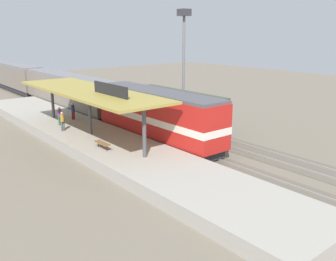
# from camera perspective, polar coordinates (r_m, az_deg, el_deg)

# --- Properties ---
(ground_plane) EXTENTS (120.00, 120.00, 0.00)m
(ground_plane) POSITION_cam_1_polar(r_m,az_deg,el_deg) (36.42, -2.47, -0.06)
(ground_plane) COLOR #706656
(track_near) EXTENTS (3.20, 110.00, 0.16)m
(track_near) POSITION_cam_1_polar(r_m,az_deg,el_deg) (35.30, -5.08, -0.55)
(track_near) COLOR #5F5649
(track_near) RESTS_ON ground
(track_far) EXTENTS (3.20, 110.00, 0.16)m
(track_far) POSITION_cam_1_polar(r_m,az_deg,el_deg) (37.97, 0.67, 0.63)
(track_far) COLOR #5F5649
(track_far) RESTS_ON ground
(platform) EXTENTS (6.00, 44.00, 0.90)m
(platform) POSITION_cam_1_polar(r_m,az_deg,el_deg) (32.94, -11.72, -1.19)
(platform) COLOR #9E998E
(platform) RESTS_ON ground
(station_canopy) EXTENTS (5.20, 18.00, 4.70)m
(station_canopy) POSITION_cam_1_polar(r_m,az_deg,el_deg) (31.98, -12.03, 5.81)
(station_canopy) COLOR #47474C
(station_canopy) RESTS_ON platform
(platform_bench) EXTENTS (0.44, 1.70, 0.50)m
(platform_bench) POSITION_cam_1_polar(r_m,az_deg,el_deg) (28.24, -10.07, -1.95)
(platform_bench) COLOR #333338
(platform_bench) RESTS_ON platform
(locomotive) EXTENTS (2.93, 14.43, 4.44)m
(locomotive) POSITION_cam_1_polar(r_m,az_deg,el_deg) (32.00, -1.70, 2.27)
(locomotive) COLOR #28282D
(locomotive) RESTS_ON track_near
(passenger_carriage_front) EXTENTS (2.90, 20.00, 4.24)m
(passenger_carriage_front) POSITION_cam_1_polar(r_m,az_deg,el_deg) (47.35, -15.15, 5.81)
(passenger_carriage_front) COLOR #28282D
(passenger_carriage_front) RESTS_ON track_near
(passenger_carriage_rear) EXTENTS (2.90, 20.00, 4.24)m
(passenger_carriage_rear) POSITION_cam_1_polar(r_m,az_deg,el_deg) (66.75, -22.62, 7.73)
(passenger_carriage_rear) COLOR #28282D
(passenger_carriage_rear) RESTS_ON track_near
(freight_car) EXTENTS (2.80, 12.00, 3.54)m
(freight_car) POSITION_cam_1_polar(r_m,az_deg,el_deg) (37.08, 1.28, 3.35)
(freight_car) COLOR #28282D
(freight_car) RESTS_ON track_far
(light_mast) EXTENTS (1.10, 1.10, 11.70)m
(light_mast) POSITION_cam_1_polar(r_m,az_deg,el_deg) (40.38, 2.45, 13.49)
(light_mast) COLOR slate
(light_mast) RESTS_ON ground
(person_waiting) EXTENTS (0.34, 0.34, 1.71)m
(person_waiting) POSITION_cam_1_polar(r_m,az_deg,el_deg) (36.20, -16.30, 2.27)
(person_waiting) COLOR #23603D
(person_waiting) RESTS_ON platform
(person_walking) EXTENTS (0.34, 0.34, 1.71)m
(person_walking) POSITION_cam_1_polar(r_m,az_deg,el_deg) (38.13, -14.40, 3.02)
(person_walking) COLOR maroon
(person_walking) RESTS_ON platform
(person_boarding) EXTENTS (0.34, 0.34, 1.71)m
(person_boarding) POSITION_cam_1_polar(r_m,az_deg,el_deg) (34.06, -15.93, 1.51)
(person_boarding) COLOR #4C4C51
(person_boarding) RESTS_ON platform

